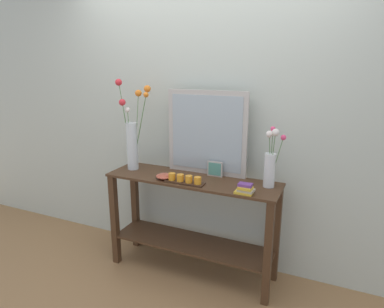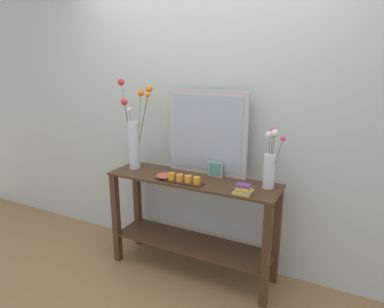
% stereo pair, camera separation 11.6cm
% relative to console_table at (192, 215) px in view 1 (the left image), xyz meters
% --- Properties ---
extents(ground_plane, '(7.00, 6.00, 0.02)m').
position_rel_console_table_xyz_m(ground_plane, '(0.00, 0.00, -0.54)').
color(ground_plane, '#997047').
extents(wall_back, '(6.40, 0.08, 2.70)m').
position_rel_console_table_xyz_m(wall_back, '(0.00, 0.32, 0.82)').
color(wall_back, beige).
rests_on(wall_back, ground).
extents(console_table, '(1.43, 0.40, 0.85)m').
position_rel_console_table_xyz_m(console_table, '(0.00, 0.00, 0.00)').
color(console_table, '#472D1C').
rests_on(console_table, ground).
extents(mirror_leaning, '(0.69, 0.03, 0.70)m').
position_rel_console_table_xyz_m(mirror_leaning, '(0.06, 0.17, 0.67)').
color(mirror_leaning, '#B7B2AD').
rests_on(mirror_leaning, console_table).
extents(tall_vase_left, '(0.30, 0.23, 0.78)m').
position_rel_console_table_xyz_m(tall_vase_left, '(-0.58, 0.03, 0.62)').
color(tall_vase_left, silver).
rests_on(tall_vase_left, console_table).
extents(vase_right, '(0.15, 0.11, 0.46)m').
position_rel_console_table_xyz_m(vase_right, '(0.61, 0.07, 0.50)').
color(vase_right, silver).
rests_on(vase_right, console_table).
extents(candle_tray, '(0.32, 0.09, 0.07)m').
position_rel_console_table_xyz_m(candle_tray, '(-0.01, -0.13, 0.35)').
color(candle_tray, '#382316').
rests_on(candle_tray, console_table).
extents(picture_frame_small, '(0.13, 0.01, 0.13)m').
position_rel_console_table_xyz_m(picture_frame_small, '(0.15, 0.12, 0.39)').
color(picture_frame_small, '#B7B2AD').
rests_on(picture_frame_small, console_table).
extents(decorative_bowl, '(0.14, 0.14, 0.04)m').
position_rel_console_table_xyz_m(decorative_bowl, '(-0.20, -0.10, 0.35)').
color(decorative_bowl, '#B24C38').
rests_on(decorative_bowl, console_table).
extents(book_stack, '(0.14, 0.09, 0.07)m').
position_rel_console_table_xyz_m(book_stack, '(0.48, -0.14, 0.36)').
color(book_stack, gold).
rests_on(book_stack, console_table).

